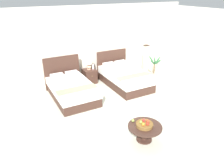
% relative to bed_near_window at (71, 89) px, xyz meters
% --- Properties ---
extents(ground_plane, '(9.60, 9.33, 0.02)m').
position_rel_bed_near_window_xyz_m(ground_plane, '(1.06, -1.51, -0.31)').
color(ground_plane, beige).
extents(wall_back, '(9.60, 0.12, 2.88)m').
position_rel_bed_near_window_xyz_m(wall_back, '(1.06, 1.36, 1.14)').
color(wall_back, silver).
rests_on(wall_back, ground).
extents(wall_side_right, '(0.12, 4.93, 2.88)m').
position_rel_bed_near_window_xyz_m(wall_side_right, '(4.06, -1.11, 1.14)').
color(wall_side_right, silver).
rests_on(wall_side_right, ground).
extents(bed_near_window, '(1.33, 2.14, 1.21)m').
position_rel_bed_near_window_xyz_m(bed_near_window, '(0.00, 0.00, 0.00)').
color(bed_near_window, '#3E261E').
rests_on(bed_near_window, ground).
extents(bed_near_corner, '(1.34, 2.22, 1.14)m').
position_rel_bed_near_window_xyz_m(bed_near_corner, '(2.12, -0.01, 0.02)').
color(bed_near_corner, '#3E261E').
rests_on(bed_near_corner, ground).
extents(nightstand, '(0.47, 0.50, 0.55)m').
position_rel_bed_near_window_xyz_m(nightstand, '(1.06, 0.87, -0.03)').
color(nightstand, '#3E261E').
rests_on(nightstand, ground).
extents(table_lamp, '(0.29, 0.29, 0.43)m').
position_rel_bed_near_window_xyz_m(table_lamp, '(1.06, 0.89, 0.52)').
color(table_lamp, '#D7A685').
rests_on(table_lamp, nightstand).
extents(vase, '(0.07, 0.07, 0.20)m').
position_rel_bed_near_window_xyz_m(vase, '(1.20, 0.83, 0.35)').
color(vase, silver).
rests_on(vase, nightstand).
extents(coffee_table, '(0.83, 0.83, 0.41)m').
position_rel_bed_near_window_xyz_m(coffee_table, '(0.76, -3.06, 0.01)').
color(coffee_table, '#3E261E').
rests_on(coffee_table, ground).
extents(fruit_bowl, '(0.42, 0.42, 0.16)m').
position_rel_bed_near_window_xyz_m(fruit_bowl, '(0.74, -3.06, 0.16)').
color(fruit_bowl, brown).
rests_on(fruit_bowl, coffee_table).
extents(loose_apple, '(0.07, 0.07, 0.07)m').
position_rel_bed_near_window_xyz_m(loose_apple, '(0.61, -2.77, 0.14)').
color(loose_apple, '#92B749').
rests_on(loose_apple, coffee_table).
extents(floor_lamp_corner, '(0.21, 0.21, 1.29)m').
position_rel_bed_near_window_xyz_m(floor_lamp_corner, '(3.51, 0.53, 0.34)').
color(floor_lamp_corner, '#34251D').
rests_on(floor_lamp_corner, ground).
extents(potted_palm, '(0.52, 0.52, 1.00)m').
position_rel_bed_near_window_xyz_m(potted_palm, '(3.48, -0.11, 0.02)').
color(potted_palm, '#A28F83').
rests_on(potted_palm, ground).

